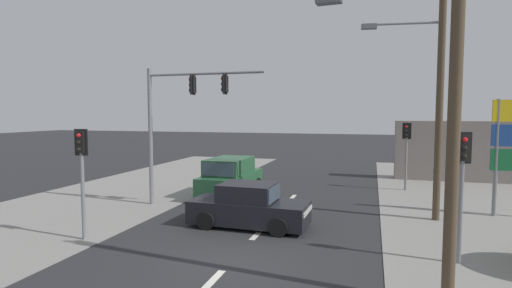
# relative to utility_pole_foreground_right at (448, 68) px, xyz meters

# --- Properties ---
(ground_plane) EXTENTS (140.00, 140.00, 0.00)m
(ground_plane) POSITION_rel_utility_pole_foreground_right_xyz_m (-5.09, 1.20, -4.97)
(ground_plane) COLOR #28282B
(lane_dash_mid) EXTENTS (0.20, 2.40, 0.01)m
(lane_dash_mid) POSITION_rel_utility_pole_foreground_right_xyz_m (-5.09, 4.20, -4.97)
(lane_dash_mid) COLOR silver
(lane_dash_mid) RESTS_ON ground
(lane_dash_far) EXTENTS (0.20, 2.40, 0.01)m
(lane_dash_far) POSITION_rel_utility_pole_foreground_right_xyz_m (-5.09, 9.20, -4.97)
(lane_dash_far) COLOR silver
(lane_dash_far) RESTS_ON ground
(kerb_left_verge) EXTENTS (8.00, 40.00, 0.02)m
(kerb_left_verge) POSITION_rel_utility_pole_foreground_right_xyz_m (-13.59, 5.20, -4.96)
(kerb_left_verge) COLOR gray
(kerb_left_verge) RESTS_ON ground
(utility_pole_foreground_right) EXTENTS (3.78, 0.54, 9.23)m
(utility_pole_foreground_right) POSITION_rel_utility_pole_foreground_right_xyz_m (0.00, 0.00, 0.00)
(utility_pole_foreground_right) COLOR #4C3D2B
(utility_pole_foreground_right) RESTS_ON ground
(utility_pole_midground_right) EXTENTS (3.78, 0.62, 10.24)m
(utility_pole_midground_right) POSITION_rel_utility_pole_foreground_right_xyz_m (0.79, 7.21, 0.52)
(utility_pole_midground_right) COLOR #4C3D2B
(utility_pole_midground_right) RESTS_ON ground
(traffic_signal_mast) EXTENTS (5.29, 0.46, 6.00)m
(traffic_signal_mast) POSITION_rel_utility_pole_foreground_right_xyz_m (-9.54, 6.56, -0.82)
(traffic_signal_mast) COLOR slate
(traffic_signal_mast) RESTS_ON ground
(pedestal_signal_right_kerb) EXTENTS (0.44, 0.31, 3.56)m
(pedestal_signal_right_kerb) POSITION_rel_utility_pole_foreground_right_xyz_m (0.85, 2.64, -2.55)
(pedestal_signal_right_kerb) COLOR slate
(pedestal_signal_right_kerb) RESTS_ON ground
(pedestal_signal_left_kerb) EXTENTS (0.44, 0.30, 3.56)m
(pedestal_signal_left_kerb) POSITION_rel_utility_pole_foreground_right_xyz_m (-10.25, 1.51, -2.55)
(pedestal_signal_left_kerb) COLOR slate
(pedestal_signal_left_kerb) RESTS_ON ground
(pedestal_signal_far_median) EXTENTS (0.43, 0.31, 3.56)m
(pedestal_signal_far_median) POSITION_rel_utility_pole_foreground_right_xyz_m (0.27, 13.19, -2.55)
(pedestal_signal_far_median) COLOR slate
(pedestal_signal_far_median) RESTS_ON ground
(shopfront_wall_far) EXTENTS (12.00, 1.00, 3.60)m
(shopfront_wall_far) POSITION_rel_utility_pole_foreground_right_xyz_m (5.91, 17.20, -3.17)
(shopfront_wall_far) COLOR gray
(shopfront_wall_far) RESTS_ON ground
(sedan_crossing_left) EXTENTS (4.29, 1.99, 1.56)m
(sedan_crossing_left) POSITION_rel_utility_pole_foreground_right_xyz_m (-5.64, 4.45, -4.27)
(sedan_crossing_left) COLOR black
(sedan_crossing_left) RESTS_ON ground
(suv_receding_far) EXTENTS (2.17, 4.59, 1.90)m
(suv_receding_far) POSITION_rel_utility_pole_foreground_right_xyz_m (-8.06, 9.21, -4.09)
(suv_receding_far) COLOR #235633
(suv_receding_far) RESTS_ON ground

